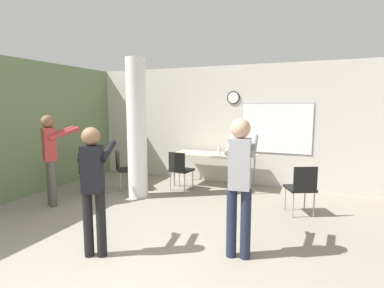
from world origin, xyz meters
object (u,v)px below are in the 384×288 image
(folding_table, at_px, (214,156))
(chair_by_left_wall, at_px, (88,168))
(chair_table_left, at_px, (180,168))
(person_watching_back, at_px, (51,153))
(person_playing_front, at_px, (94,181))
(chair_near_pillar, at_px, (124,167))
(chair_mid_room, at_px, (302,186))
(person_playing_side, at_px, (240,177))
(bottle_on_table, at_px, (219,150))

(folding_table, relative_size, chair_by_left_wall, 2.15)
(chair_table_left, relative_size, person_watching_back, 0.51)
(chair_table_left, xyz_separation_m, person_playing_front, (0.22, -3.01, 0.44))
(chair_near_pillar, xyz_separation_m, chair_mid_room, (3.72, -0.18, 0.00))
(chair_by_left_wall, xyz_separation_m, person_playing_side, (3.75, -1.59, 0.50))
(folding_table, distance_m, chair_near_pillar, 2.05)
(chair_by_left_wall, distance_m, person_playing_side, 4.10)
(chair_mid_room, bearing_deg, person_watching_back, -164.33)
(chair_table_left, distance_m, chair_near_pillar, 1.26)
(folding_table, distance_m, bottle_on_table, 0.19)
(folding_table, xyz_separation_m, chair_table_left, (-0.59, -0.60, -0.21))
(folding_table, xyz_separation_m, chair_mid_room, (1.94, -1.16, -0.21))
(bottle_on_table, distance_m, person_playing_front, 3.61)
(folding_table, relative_size, chair_table_left, 2.15)
(bottle_on_table, relative_size, person_watching_back, 0.14)
(folding_table, xyz_separation_m, person_playing_side, (1.29, -2.95, 0.29))
(folding_table, relative_size, bottle_on_table, 7.98)
(chair_near_pillar, bearing_deg, person_watching_back, -113.57)
(chair_table_left, bearing_deg, person_watching_back, -135.34)
(bottle_on_table, height_order, person_playing_front, person_playing_front)
(chair_table_left, height_order, chair_mid_room, same)
(chair_by_left_wall, relative_size, person_playing_side, 0.51)
(bottle_on_table, distance_m, chair_mid_room, 2.17)
(person_playing_front, relative_size, person_playing_side, 0.94)
(bottle_on_table, xyz_separation_m, person_playing_front, (-0.49, -3.58, 0.09))
(chair_near_pillar, bearing_deg, chair_by_left_wall, -150.58)
(bottle_on_table, height_order, chair_mid_room, bottle_on_table)
(chair_by_left_wall, xyz_separation_m, person_playing_front, (2.09, -2.24, 0.44))
(chair_near_pillar, distance_m, person_playing_side, 3.68)
(person_playing_side, bearing_deg, person_watching_back, 171.15)
(chair_mid_room, height_order, person_playing_side, person_playing_side)
(chair_mid_room, bearing_deg, chair_table_left, 167.38)
(bottle_on_table, relative_size, chair_mid_room, 0.27)
(folding_table, height_order, chair_mid_room, chair_mid_room)
(chair_near_pillar, bearing_deg, person_playing_front, -61.56)
(person_playing_front, bearing_deg, folding_table, 84.24)
(folding_table, xyz_separation_m, bottle_on_table, (0.12, -0.03, 0.14))
(person_playing_front, xyz_separation_m, person_watching_back, (-2.03, 1.22, 0.05))
(chair_by_left_wall, bearing_deg, folding_table, 29.10)
(folding_table, xyz_separation_m, person_playing_front, (-0.36, -3.60, 0.23))
(folding_table, bearing_deg, chair_near_pillar, -151.02)
(bottle_on_table, bearing_deg, person_playing_front, -97.76)
(chair_by_left_wall, distance_m, chair_mid_room, 4.40)
(chair_table_left, height_order, chair_near_pillar, same)
(person_watching_back, bearing_deg, person_playing_front, -31.13)
(folding_table, bearing_deg, person_watching_back, -135.10)
(person_watching_back, bearing_deg, folding_table, 44.90)
(bottle_on_table, bearing_deg, chair_by_left_wall, -152.53)
(chair_by_left_wall, bearing_deg, person_watching_back, -86.22)
(chair_by_left_wall, relative_size, chair_mid_room, 1.00)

